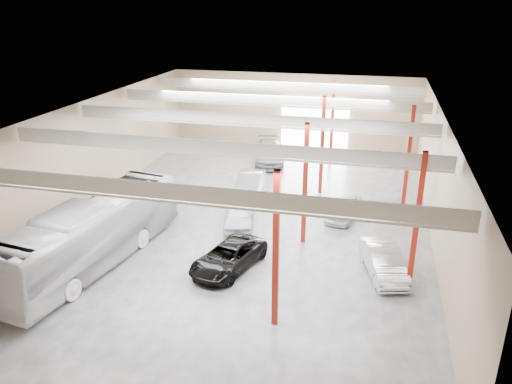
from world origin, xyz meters
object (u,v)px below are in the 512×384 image
at_px(car_row_b, 250,184).
at_px(car_right_far, 344,208).
at_px(black_sedan, 229,257).
at_px(car_row_c, 269,153).
at_px(car_row_a, 239,214).
at_px(coach_bus, 93,233).
at_px(car_right_near, 384,261).

height_order(car_row_b, car_right_far, car_row_b).
bearing_deg(black_sedan, car_row_b, 115.39).
relative_size(black_sedan, car_row_c, 0.83).
bearing_deg(car_right_far, car_row_b, 171.79).
relative_size(car_row_a, car_right_far, 1.11).
relative_size(coach_bus, car_row_b, 2.62).
xyz_separation_m(black_sedan, car_row_c, (-1.81, 18.00, 0.18)).
distance_m(car_row_b, car_right_near, 13.09).
xyz_separation_m(black_sedan, car_right_near, (7.78, 1.34, 0.05)).
xyz_separation_m(car_row_c, car_right_near, (9.58, -16.66, -0.12)).
xyz_separation_m(car_row_b, car_row_c, (-0.24, 7.50, 0.08)).
xyz_separation_m(coach_bus, black_sedan, (7.05, 1.06, -1.05)).
distance_m(black_sedan, car_right_far, 9.55).
xyz_separation_m(car_row_c, car_right_far, (7.08, -10.04, -0.19)).
height_order(car_row_b, car_right_near, car_row_b).
distance_m(car_row_a, car_right_far, 6.77).
height_order(coach_bus, car_right_far, coach_bus).
relative_size(black_sedan, car_right_far, 1.24).
height_order(coach_bus, car_row_c, coach_bus).
distance_m(car_row_b, car_row_c, 7.50).
height_order(car_row_a, car_right_far, car_row_a).
bearing_deg(car_row_c, car_right_far, -68.00).
bearing_deg(car_right_near, black_sedan, 173.81).
bearing_deg(car_row_b, car_row_a, -87.19).
bearing_deg(car_right_near, car_row_b, 119.61).
height_order(car_row_c, car_right_far, car_row_c).
relative_size(car_row_b, car_right_near, 1.07).
xyz_separation_m(coach_bus, car_right_near, (14.82, 2.40, -1.00)).
xyz_separation_m(car_row_b, car_right_near, (9.35, -9.16, -0.05)).
relative_size(car_right_near, car_right_far, 1.13).
relative_size(black_sedan, car_right_near, 1.10).
bearing_deg(car_right_near, car_row_c, 103.95).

